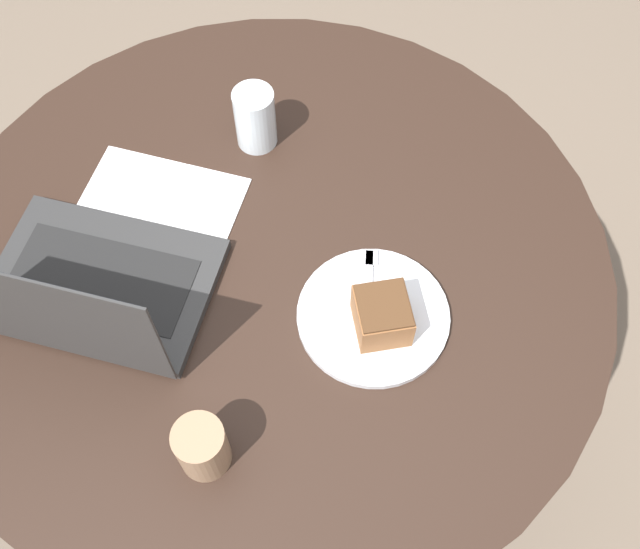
# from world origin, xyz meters

# --- Properties ---
(ground_plane) EXTENTS (12.00, 12.00, 0.00)m
(ground_plane) POSITION_xyz_m (0.00, 0.00, 0.00)
(ground_plane) COLOR #6B5B4C
(dining_table) EXTENTS (1.10, 1.10, 0.74)m
(dining_table) POSITION_xyz_m (0.00, 0.00, 0.57)
(dining_table) COLOR black
(dining_table) RESTS_ON ground_plane
(paper_document) EXTENTS (0.41, 0.37, 0.00)m
(paper_document) POSITION_xyz_m (-0.11, 0.18, 0.74)
(paper_document) COLOR white
(paper_document) RESTS_ON dining_table
(plate) EXTENTS (0.23, 0.23, 0.01)m
(plate) POSITION_xyz_m (0.02, -0.19, 0.74)
(plate) COLOR silver
(plate) RESTS_ON dining_table
(cake_slice) EXTENTS (0.11, 0.11, 0.07)m
(cake_slice) POSITION_xyz_m (0.01, -0.21, 0.78)
(cake_slice) COLOR brown
(cake_slice) RESTS_ON plate
(fork) EXTENTS (0.15, 0.12, 0.00)m
(fork) POSITION_xyz_m (0.05, -0.16, 0.75)
(fork) COLOR silver
(fork) RESTS_ON plate
(coffee_glass) EXTENTS (0.07, 0.07, 0.09)m
(coffee_glass) POSITION_xyz_m (-0.30, -0.15, 0.78)
(coffee_glass) COLOR #997556
(coffee_glass) RESTS_ON dining_table
(water_glass) EXTENTS (0.07, 0.07, 0.11)m
(water_glass) POSITION_xyz_m (0.17, 0.18, 0.79)
(water_glass) COLOR silver
(water_glass) RESTS_ON dining_table
(laptop) EXTENTS (0.37, 0.41, 0.24)m
(laptop) POSITION_xyz_m (-0.23, 0.16, 0.78)
(laptop) COLOR #2D2D2D
(laptop) RESTS_ON dining_table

